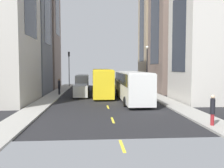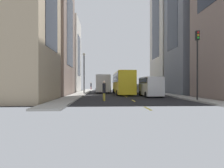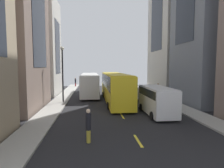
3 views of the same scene
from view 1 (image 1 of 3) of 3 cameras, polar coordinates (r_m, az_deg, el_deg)
ground_plane at (r=33.24m, az=-1.85°, el=-2.83°), size 39.62×39.62×0.00m
sidewalk_west at (r=34.19m, az=9.55°, el=-2.57°), size 2.11×44.00×0.15m
sidewalk_east at (r=33.63m, az=-13.45°, el=-2.73°), size 2.11×44.00×0.15m
lane_stripe_0 at (r=54.13m, az=-2.80°, el=-0.22°), size 0.16×2.00×0.01m
lane_stripe_1 at (r=48.15m, az=-2.62°, el=-0.73°), size 0.16×2.00×0.01m
lane_stripe_2 at (r=42.18m, az=-2.37°, el=-1.39°), size 0.16×2.00×0.01m
lane_stripe_3 at (r=36.21m, az=-2.05°, el=-2.27°), size 0.16×2.00×0.01m
lane_stripe_4 at (r=30.26m, az=-1.61°, el=-3.49°), size 0.16×2.00×0.01m
lane_stripe_5 at (r=24.33m, az=-0.94°, el=-5.31°), size 0.16×2.00×0.01m
lane_stripe_6 at (r=18.45m, az=0.17°, el=-8.29°), size 0.16×2.00×0.01m
lane_stripe_7 at (r=12.67m, az=2.35°, el=-14.01°), size 0.16×2.00×0.01m
building_west_0 at (r=50.55m, az=11.24°, el=12.06°), size 7.83×7.76×22.26m
building_west_1 at (r=40.74m, az=15.70°, el=11.97°), size 8.59×9.28×19.43m
building_west_2 at (r=30.65m, az=23.18°, el=10.38°), size 9.13×7.72×15.04m
city_bus_white at (r=28.47m, az=4.54°, el=0.09°), size 2.81×12.75×3.35m
streetcar_yellow at (r=34.86m, az=-2.37°, el=0.98°), size 2.70×14.02×3.59m
delivery_van_white at (r=42.02m, az=-6.83°, el=0.63°), size 2.25×5.64×2.58m
car_silver_0 at (r=32.34m, az=-7.09°, el=-1.33°), size 1.96×4.26×1.64m
pedestrian_crossing_near at (r=17.30m, az=22.05°, el=-5.29°), size 0.31×0.31×1.98m
pedestrian_walking_far at (r=34.72m, az=-12.01°, el=-0.47°), size 0.32×0.32×2.14m
pedestrian_crossing_mid at (r=48.21m, az=0.88°, el=0.55°), size 0.33×0.33×2.00m
traffic_light_near_corner at (r=49.15m, az=-9.82°, el=4.83°), size 0.32×0.44×6.70m
streetlamp_near at (r=35.73m, az=8.02°, el=4.53°), size 0.44×0.44×6.76m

